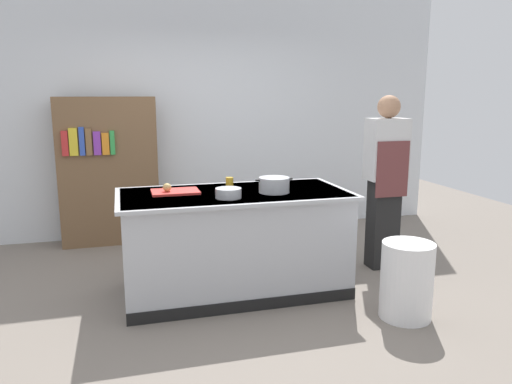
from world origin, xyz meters
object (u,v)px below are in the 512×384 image
(bookshelf, at_px, (109,171))
(onion, at_px, (167,187))
(mixing_bowl, at_px, (228,193))
(juice_cup, at_px, (230,183))
(trash_bin, at_px, (407,280))
(stock_pot, at_px, (274,185))
(person_chef, at_px, (385,178))

(bookshelf, bearing_deg, onion, -73.54)
(onion, relative_size, mixing_bowl, 0.34)
(juice_cup, xyz_separation_m, bookshelf, (-1.07, 1.61, -0.10))
(trash_bin, height_order, bookshelf, bookshelf)
(stock_pot, distance_m, trash_bin, 1.32)
(onion, distance_m, trash_bin, 2.08)
(bookshelf, bearing_deg, stock_pot, -53.61)
(juice_cup, distance_m, bookshelf, 1.94)
(trash_bin, bearing_deg, stock_pot, 137.52)
(mixing_bowl, bearing_deg, juice_cup, 76.17)
(mixing_bowl, bearing_deg, trash_bin, -27.24)
(onion, height_order, juice_cup, juice_cup)
(mixing_bowl, distance_m, juice_cup, 0.41)
(mixing_bowl, bearing_deg, stock_pot, 15.48)
(mixing_bowl, bearing_deg, bookshelf, 115.73)
(person_chef, bearing_deg, stock_pot, 93.88)
(mixing_bowl, distance_m, person_chef, 1.74)
(onion, bearing_deg, mixing_bowl, -32.75)
(stock_pot, xyz_separation_m, juice_cup, (-0.33, 0.28, -0.02))
(juice_cup, height_order, person_chef, person_chef)
(onion, relative_size, trash_bin, 0.12)
(stock_pot, bearing_deg, person_chef, 14.25)
(onion, xyz_separation_m, mixing_bowl, (0.46, -0.30, -0.02))
(trash_bin, distance_m, person_chef, 1.31)
(mixing_bowl, bearing_deg, onion, 147.25)
(onion, relative_size, bookshelf, 0.04)
(stock_pot, bearing_deg, trash_bin, -42.48)
(stock_pot, bearing_deg, bookshelf, 126.39)
(onion, height_order, trash_bin, onion)
(stock_pot, relative_size, mixing_bowl, 1.55)
(mixing_bowl, distance_m, trash_bin, 1.56)
(juice_cup, distance_m, trash_bin, 1.70)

